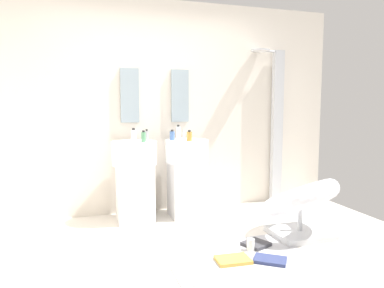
% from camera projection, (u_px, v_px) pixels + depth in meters
% --- Properties ---
extents(ground_plane, '(4.80, 3.60, 0.04)m').
position_uv_depth(ground_plane, '(194.00, 265.00, 3.03)').
color(ground_plane, silver).
extents(rear_partition, '(4.80, 0.10, 2.60)m').
position_uv_depth(rear_partition, '(154.00, 107.00, 4.46)').
color(rear_partition, beige).
rests_on(rear_partition, ground_plane).
extents(pedestal_sink_left, '(0.51, 0.51, 1.02)m').
position_uv_depth(pedestal_sink_left, '(135.00, 177.00, 4.10)').
color(pedestal_sink_left, white).
rests_on(pedestal_sink_left, ground_plane).
extents(pedestal_sink_right, '(0.51, 0.51, 1.02)m').
position_uv_depth(pedestal_sink_right, '(187.00, 174.00, 4.28)').
color(pedestal_sink_right, white).
rests_on(pedestal_sink_right, ground_plane).
extents(vanity_mirror_left, '(0.22, 0.03, 0.64)m').
position_uv_depth(vanity_mirror_left, '(130.00, 95.00, 4.29)').
color(vanity_mirror_left, '#8C9EA8').
extents(vanity_mirror_right, '(0.22, 0.03, 0.64)m').
position_uv_depth(vanity_mirror_right, '(180.00, 96.00, 4.47)').
color(vanity_mirror_right, '#8C9EA8').
extents(shower_column, '(0.49, 0.24, 2.05)m').
position_uv_depth(shower_column, '(276.00, 124.00, 4.85)').
color(shower_column, '#B7BABF').
rests_on(shower_column, ground_plane).
extents(lounge_chair, '(1.09, 1.09, 0.65)m').
position_uv_depth(lounge_chair, '(301.00, 202.00, 3.62)').
color(lounge_chair, '#B7BABF').
rests_on(lounge_chair, ground_plane).
extents(area_rug, '(1.23, 0.78, 0.01)m').
position_uv_depth(area_rug, '(237.00, 256.00, 3.15)').
color(area_rug, '#B2B2B7').
rests_on(area_rug, ground_plane).
extents(magazine_ochre, '(0.29, 0.22, 0.03)m').
position_uv_depth(magazine_ochre, '(233.00, 260.00, 3.03)').
color(magazine_ochre, gold).
rests_on(magazine_ochre, area_rug).
extents(magazine_navy, '(0.32, 0.30, 0.03)m').
position_uv_depth(magazine_navy, '(270.00, 260.00, 3.03)').
color(magazine_navy, navy).
rests_on(magazine_navy, area_rug).
extents(magazine_charcoal, '(0.28, 0.28, 0.03)m').
position_uv_depth(magazine_charcoal, '(256.00, 244.00, 3.38)').
color(magazine_charcoal, '#38383D').
rests_on(magazine_charcoal, area_rug).
extents(coffee_mug, '(0.07, 0.07, 0.11)m').
position_uv_depth(coffee_mug, '(251.00, 245.00, 3.27)').
color(coffee_mug, white).
rests_on(coffee_mug, area_rug).
extents(soap_bottle_grey, '(0.05, 0.05, 0.13)m').
position_uv_depth(soap_bottle_grey, '(147.00, 135.00, 4.18)').
color(soap_bottle_grey, '#99999E').
rests_on(soap_bottle_grey, pedestal_sink_left).
extents(soap_bottle_amber, '(0.06, 0.06, 0.12)m').
position_uv_depth(soap_bottle_amber, '(189.00, 136.00, 4.08)').
color(soap_bottle_amber, '#C68C38').
rests_on(soap_bottle_amber, pedestal_sink_right).
extents(soap_bottle_green, '(0.05, 0.05, 0.13)m').
position_uv_depth(soap_bottle_green, '(143.00, 137.00, 3.94)').
color(soap_bottle_green, '#59996B').
rests_on(soap_bottle_green, pedestal_sink_left).
extents(soap_bottle_clear, '(0.05, 0.05, 0.17)m').
position_uv_depth(soap_bottle_clear, '(178.00, 133.00, 4.30)').
color(soap_bottle_clear, silver).
rests_on(soap_bottle_clear, pedestal_sink_right).
extents(soap_bottle_white, '(0.05, 0.05, 0.16)m').
position_uv_depth(soap_bottle_white, '(134.00, 136.00, 3.86)').
color(soap_bottle_white, white).
rests_on(soap_bottle_white, pedestal_sink_left).
extents(soap_bottle_blue, '(0.06, 0.06, 0.12)m').
position_uv_depth(soap_bottle_blue, '(172.00, 136.00, 4.17)').
color(soap_bottle_blue, '#4C72B7').
rests_on(soap_bottle_blue, pedestal_sink_right).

